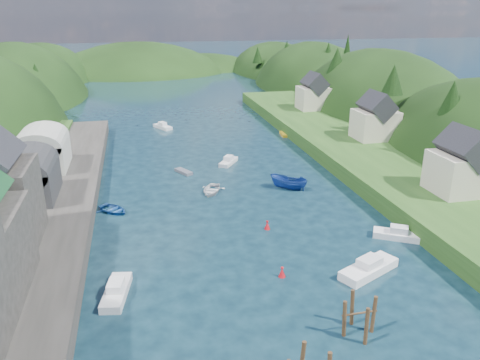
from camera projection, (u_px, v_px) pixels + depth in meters
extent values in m
plane|color=black|center=(212.00, 159.00, 80.12)|extent=(600.00, 600.00, 0.00)
ellipsoid|color=black|center=(21.00, 128.00, 135.95)|extent=(44.00, 75.56, 48.19)
ellipsoid|color=black|center=(44.00, 97.00, 173.84)|extent=(44.00, 75.56, 39.00)
ellipsoid|color=black|center=(376.00, 149.00, 115.23)|extent=(36.00, 75.56, 48.00)
ellipsoid|color=black|center=(313.00, 111.00, 154.37)|extent=(36.00, 75.56, 44.49)
ellipsoid|color=black|center=(276.00, 87.00, 192.30)|extent=(36.00, 75.56, 36.00)
ellipsoid|color=black|center=(140.00, 97.00, 191.34)|extent=(80.00, 60.00, 44.00)
ellipsoid|color=black|center=(204.00, 95.00, 206.98)|extent=(70.00, 56.00, 36.00)
cone|color=black|center=(9.00, 90.00, 96.91)|extent=(5.28, 5.28, 4.97)
cone|color=black|center=(36.00, 75.00, 116.29)|extent=(4.07, 4.07, 5.50)
cone|color=black|center=(34.00, 64.00, 129.63)|extent=(4.56, 4.56, 7.92)
cone|color=black|center=(21.00, 68.00, 137.66)|extent=(4.75, 4.75, 4.83)
cone|color=black|center=(39.00, 59.00, 147.05)|extent=(4.27, 4.27, 7.83)
cone|color=black|center=(451.00, 105.00, 71.27)|extent=(5.29, 5.29, 7.48)
cone|color=black|center=(393.00, 80.00, 84.31)|extent=(4.07, 4.07, 5.34)
cone|color=black|center=(388.00, 93.00, 95.01)|extent=(3.40, 3.40, 5.52)
cone|color=black|center=(377.00, 68.00, 107.45)|extent=(4.94, 4.94, 8.60)
cone|color=black|center=(337.00, 62.00, 110.80)|extent=(5.25, 5.25, 6.53)
cone|color=black|center=(347.00, 53.00, 120.99)|extent=(3.36, 3.36, 9.64)
cone|color=black|center=(328.00, 57.00, 134.18)|extent=(4.57, 4.57, 8.08)
cone|color=black|center=(310.00, 59.00, 149.67)|extent=(3.59, 3.59, 5.92)
cone|color=black|center=(287.00, 49.00, 155.36)|extent=(4.14, 4.14, 5.62)
cone|color=black|center=(258.00, 55.00, 168.05)|extent=(3.83, 3.83, 5.75)
cube|color=#2D2B28|center=(27.00, 252.00, 47.35)|extent=(12.00, 110.00, 2.00)
cube|color=#2D2D30|center=(26.00, 182.00, 57.80)|extent=(7.00, 9.00, 4.00)
cylinder|color=#2D2D30|center=(24.00, 167.00, 57.10)|extent=(7.00, 9.00, 7.00)
cube|color=#B2B2A8|center=(42.00, 155.00, 68.78)|extent=(7.00, 9.00, 4.00)
cylinder|color=#B2B2A8|center=(40.00, 141.00, 68.09)|extent=(7.00, 9.00, 7.00)
cube|color=#234719|center=(374.00, 160.00, 75.73)|extent=(16.00, 120.00, 2.40)
cube|color=beige|center=(461.00, 173.00, 58.39)|extent=(7.00, 6.00, 5.00)
cube|color=black|center=(465.00, 147.00, 57.24)|extent=(5.15, 6.24, 5.15)
cube|color=beige|center=(375.00, 125.00, 82.61)|extent=(7.00, 6.00, 5.00)
cube|color=black|center=(377.00, 106.00, 81.45)|extent=(5.15, 6.24, 5.15)
cube|color=beige|center=(314.00, 98.00, 107.11)|extent=(7.00, 6.00, 5.00)
cube|color=black|center=(315.00, 83.00, 105.96)|extent=(5.15, 6.24, 5.15)
cylinder|color=#382314|center=(373.00, 318.00, 36.90)|extent=(0.32, 0.32, 3.77)
cylinder|color=#382314|center=(352.00, 310.00, 37.78)|extent=(0.32, 0.32, 3.77)
cylinder|color=#382314|center=(344.00, 322.00, 36.39)|extent=(0.32, 0.32, 3.77)
cylinder|color=#382314|center=(366.00, 330.00, 35.52)|extent=(0.32, 0.32, 3.77)
cylinder|color=#382314|center=(360.00, 313.00, 36.44)|extent=(2.96, 0.16, 0.16)
cone|color=#B40E15|center=(282.00, 273.00, 44.76)|extent=(0.70, 0.70, 0.90)
sphere|color=#B40E15|center=(282.00, 268.00, 44.59)|extent=(0.30, 0.30, 0.30)
cone|color=#B40E15|center=(267.00, 225.00, 54.46)|extent=(0.70, 0.70, 0.90)
sphere|color=#B40E15|center=(267.00, 222.00, 54.29)|extent=(0.30, 0.30, 0.30)
cube|color=silver|center=(116.00, 292.00, 41.80)|extent=(2.85, 5.86, 0.79)
cube|color=silver|center=(116.00, 285.00, 41.53)|extent=(1.63, 2.17, 0.70)
imported|color=silver|center=(211.00, 190.00, 65.42)|extent=(4.88, 5.60, 0.97)
cube|color=silver|center=(163.00, 127.00, 100.15)|extent=(3.93, 5.23, 0.71)
cube|color=silver|center=(162.00, 124.00, 99.89)|extent=(1.89, 2.12, 0.70)
imported|color=navy|center=(288.00, 183.00, 66.41)|extent=(5.62, 4.84, 2.10)
cube|color=white|center=(369.00, 269.00, 45.41)|extent=(6.94, 4.90, 0.93)
cube|color=silver|center=(370.00, 261.00, 45.11)|extent=(2.77, 2.40, 0.70)
imported|color=navy|center=(113.00, 209.00, 59.12)|extent=(5.39, 5.55, 0.94)
cube|color=silver|center=(228.00, 162.00, 77.40)|extent=(3.95, 4.90, 0.67)
cube|color=silver|center=(228.00, 158.00, 77.15)|extent=(1.85, 2.02, 0.70)
cube|color=gold|center=(284.00, 134.00, 94.72)|extent=(1.59, 3.86, 0.53)
cube|color=#52545E|center=(184.00, 172.00, 73.07)|extent=(2.66, 3.60, 0.49)
cube|color=white|center=(398.00, 235.00, 52.31)|extent=(5.60, 4.31, 0.76)
cube|color=silver|center=(399.00, 229.00, 52.04)|extent=(2.28, 2.05, 0.70)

